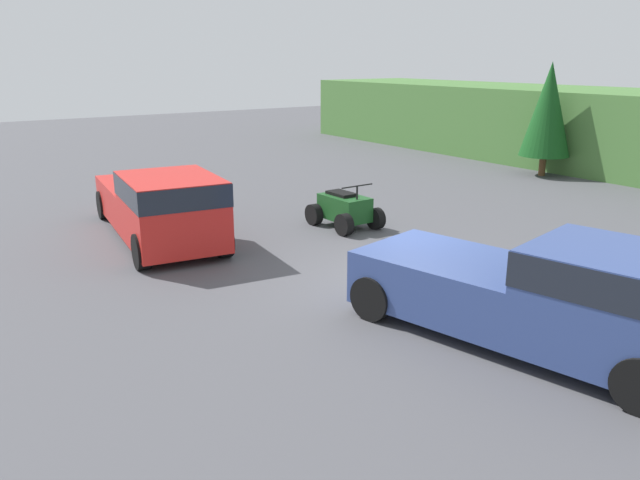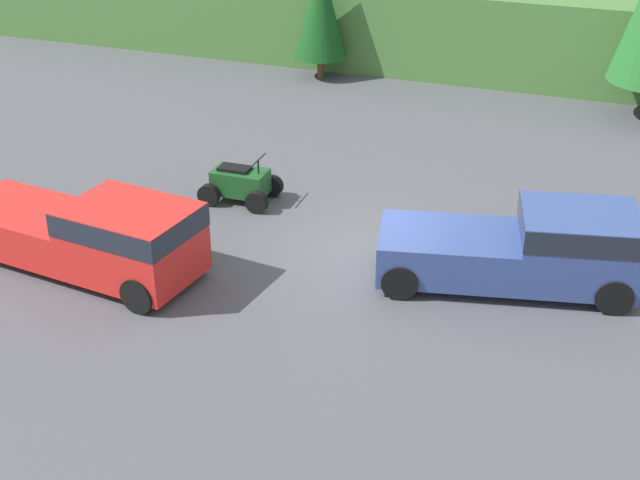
{
  "view_description": "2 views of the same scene",
  "coord_description": "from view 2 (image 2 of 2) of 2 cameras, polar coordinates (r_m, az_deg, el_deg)",
  "views": [
    {
      "loc": [
        8.83,
        -8.05,
        4.37
      ],
      "look_at": [
        -0.77,
        -1.5,
        0.95
      ],
      "focal_mm": 35.0,
      "sensor_mm": 36.0,
      "label": 1
    },
    {
      "loc": [
        5.18,
        -17.38,
        9.82
      ],
      "look_at": [
        -0.77,
        -1.5,
        0.95
      ],
      "focal_mm": 50.0,
      "sensor_mm": 36.0,
      "label": 2
    }
  ],
  "objects": [
    {
      "name": "ground_plane",
      "position": [
        20.62,
        3.48,
        -0.88
      ],
      "size": [
        80.0,
        80.0,
        0.0
      ],
      "primitive_type": "plane",
      "color": "#4C4C51"
    },
    {
      "name": "hillside_backdrop",
      "position": [
        34.77,
        11.71,
        13.29
      ],
      "size": [
        44.0,
        6.0,
        3.09
      ],
      "color": "#477538",
      "rests_on": "ground_plane"
    },
    {
      "name": "tree_left",
      "position": [
        32.52,
        0.05,
        14.58
      ],
      "size": [
        1.86,
        1.86,
        4.22
      ],
      "color": "brown",
      "rests_on": "ground_plane"
    },
    {
      "name": "pickup_truck_red",
      "position": [
        20.05,
        -14.33,
        0.44
      ],
      "size": [
        6.14,
        2.78,
        1.79
      ],
      "rotation": [
        0.0,
        0.0,
        -0.12
      ],
      "color": "red",
      "rests_on": "ground_plane"
    },
    {
      "name": "pickup_truck_second",
      "position": [
        19.41,
        13.3,
        -0.38
      ],
      "size": [
        5.69,
        3.19,
        1.79
      ],
      "rotation": [
        0.0,
        0.0,
        0.22
      ],
      "color": "#334784",
      "rests_on": "ground_plane"
    },
    {
      "name": "quad_atv",
      "position": [
        23.07,
        -5.12,
        3.6
      ],
      "size": [
        1.93,
        1.33,
        1.21
      ],
      "rotation": [
        0.0,
        0.0,
        0.03
      ],
      "color": "black",
      "rests_on": "ground_plane"
    }
  ]
}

